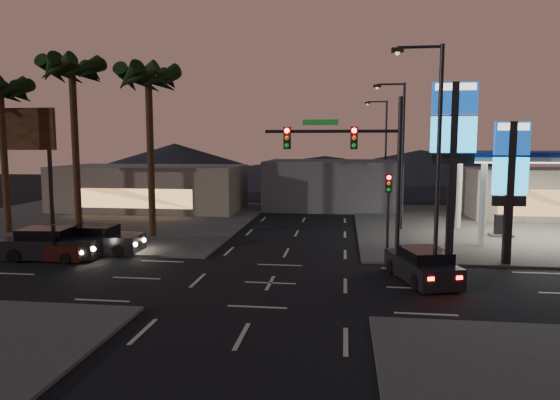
# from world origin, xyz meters

# --- Properties ---
(ground) EXTENTS (140.00, 140.00, 0.00)m
(ground) POSITION_xyz_m (0.00, 0.00, 0.00)
(ground) COLOR black
(ground) RESTS_ON ground
(corner_lot_ne) EXTENTS (24.00, 24.00, 0.12)m
(corner_lot_ne) POSITION_xyz_m (16.00, 16.00, 0.06)
(corner_lot_ne) COLOR #47443F
(corner_lot_ne) RESTS_ON ground
(corner_lot_nw) EXTENTS (24.00, 24.00, 0.12)m
(corner_lot_nw) POSITION_xyz_m (-16.00, 16.00, 0.06)
(corner_lot_nw) COLOR #47443F
(corner_lot_nw) RESTS_ON ground
(gas_station) EXTENTS (12.20, 8.20, 5.47)m
(gas_station) POSITION_xyz_m (16.00, 12.00, 5.08)
(gas_station) COLOR silver
(gas_station) RESTS_ON ground
(convenience_store) EXTENTS (10.00, 6.00, 4.00)m
(convenience_store) POSITION_xyz_m (18.00, 21.00, 2.00)
(convenience_store) COLOR #726B5B
(convenience_store) RESTS_ON ground
(pylon_sign_tall) EXTENTS (2.20, 0.35, 9.00)m
(pylon_sign_tall) POSITION_xyz_m (8.50, 5.50, 6.39)
(pylon_sign_tall) COLOR black
(pylon_sign_tall) RESTS_ON ground
(pylon_sign_short) EXTENTS (1.60, 0.35, 7.00)m
(pylon_sign_short) POSITION_xyz_m (11.00, 4.50, 4.66)
(pylon_sign_short) COLOR black
(pylon_sign_short) RESTS_ON ground
(traffic_signal_mast) EXTENTS (6.10, 0.39, 8.00)m
(traffic_signal_mast) POSITION_xyz_m (3.76, 1.99, 5.23)
(traffic_signal_mast) COLOR black
(traffic_signal_mast) RESTS_ON ground
(pedestal_signal) EXTENTS (0.32, 0.39, 4.30)m
(pedestal_signal) POSITION_xyz_m (5.50, 6.98, 2.92)
(pedestal_signal) COLOR black
(pedestal_signal) RESTS_ON ground
(streetlight_near) EXTENTS (2.14, 0.25, 10.00)m
(streetlight_near) POSITION_xyz_m (6.79, 1.00, 5.72)
(streetlight_near) COLOR black
(streetlight_near) RESTS_ON ground
(streetlight_mid) EXTENTS (2.14, 0.25, 10.00)m
(streetlight_mid) POSITION_xyz_m (6.79, 14.00, 5.72)
(streetlight_mid) COLOR black
(streetlight_mid) RESTS_ON ground
(streetlight_far) EXTENTS (2.14, 0.25, 10.00)m
(streetlight_far) POSITION_xyz_m (6.79, 28.00, 5.72)
(streetlight_far) COLOR black
(streetlight_far) RESTS_ON ground
(palm_a) EXTENTS (4.41, 4.41, 10.86)m
(palm_a) POSITION_xyz_m (-9.00, 9.50, 9.43)
(palm_a) COLOR black
(palm_a) RESTS_ON ground
(palm_b) EXTENTS (4.41, 4.41, 11.46)m
(palm_b) POSITION_xyz_m (-14.00, 9.50, 9.97)
(palm_b) COLOR black
(palm_b) RESTS_ON ground
(palm_c) EXTENTS (4.41, 4.41, 10.26)m
(palm_c) POSITION_xyz_m (-19.00, 9.50, 8.88)
(palm_c) COLOR black
(palm_c) RESTS_ON ground
(billboard) EXTENTS (6.00, 0.30, 8.50)m
(billboard) POSITION_xyz_m (-20.50, 13.00, 6.33)
(billboard) COLOR black
(billboard) RESTS_ON ground
(building_far_west) EXTENTS (16.00, 8.00, 4.00)m
(building_far_west) POSITION_xyz_m (-14.00, 22.00, 2.00)
(building_far_west) COLOR #726B5B
(building_far_west) RESTS_ON ground
(building_far_mid) EXTENTS (12.00, 9.00, 4.40)m
(building_far_mid) POSITION_xyz_m (2.00, 26.00, 2.20)
(building_far_mid) COLOR #4C4C51
(building_far_mid) RESTS_ON ground
(hill_left) EXTENTS (40.00, 40.00, 6.00)m
(hill_left) POSITION_xyz_m (-25.00, 60.00, 3.00)
(hill_left) COLOR black
(hill_left) RESTS_ON ground
(hill_right) EXTENTS (50.00, 50.00, 5.00)m
(hill_right) POSITION_xyz_m (15.00, 60.00, 2.50)
(hill_right) COLOR black
(hill_right) RESTS_ON ground
(hill_center) EXTENTS (60.00, 60.00, 4.00)m
(hill_center) POSITION_xyz_m (0.00, 60.00, 2.00)
(hill_center) COLOR black
(hill_center) RESTS_ON ground
(car_lane_a_front) EXTENTS (5.07, 2.43, 1.61)m
(car_lane_a_front) POSITION_xyz_m (-11.94, 3.09, 0.75)
(car_lane_a_front) COLOR black
(car_lane_a_front) RESTS_ON ground
(car_lane_a_mid) EXTENTS (4.18, 1.94, 1.34)m
(car_lane_a_mid) POSITION_xyz_m (-11.84, 2.94, 0.62)
(car_lane_a_mid) COLOR black
(car_lane_a_mid) RESTS_ON ground
(car_lane_b_front) EXTENTS (4.22, 1.81, 1.36)m
(car_lane_b_front) POSITION_xyz_m (-10.88, 5.56, 0.63)
(car_lane_b_front) COLOR slate
(car_lane_b_front) RESTS_ON ground
(car_lane_b_mid) EXTENTS (4.66, 2.05, 1.50)m
(car_lane_b_mid) POSITION_xyz_m (-10.19, 4.76, 0.70)
(car_lane_b_mid) COLOR black
(car_lane_b_mid) RESTS_ON ground
(suv_station) EXTENTS (2.92, 4.67, 1.45)m
(suv_station) POSITION_xyz_m (6.52, 1.18, 0.68)
(suv_station) COLOR black
(suv_station) RESTS_ON ground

